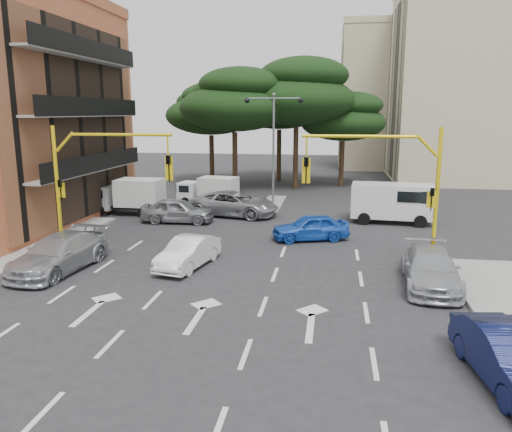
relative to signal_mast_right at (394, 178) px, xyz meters
The scene contains 22 objects.
ground 8.08m from the signal_mast_right, 163.69° to the right, with size 120.00×120.00×0.00m, color #28282B.
median_strip 16.03m from the signal_mast_right, 115.91° to the left, with size 1.40×6.00×0.15m, color gray.
apartment_beige_near 33.22m from the signal_mast_right, 66.34° to the left, with size 20.20×12.15×18.70m.
apartment_beige_far 42.69m from the signal_mast_right, 81.67° to the left, with size 16.20×12.15×16.70m.
pine_left_near 22.98m from the signal_mast_right, 118.29° to the left, with size 9.15×9.15×10.23m.
pine_center 23.13m from the signal_mast_right, 104.66° to the left, with size 9.98×9.98×11.16m.
pine_left_far 27.79m from the signal_mast_right, 119.84° to the left, with size 8.32×8.32×9.30m.
pine_right 24.14m from the signal_mast_right, 94.17° to the left, with size 7.49×7.49×8.37m.
pine_back 28.30m from the signal_mast_right, 106.03° to the left, with size 9.15×9.15×10.23m.
signal_mast_right is the anchor object (origin of this frame).
signal_mast_left 13.61m from the signal_mast_right, behind, with size 5.79×0.37×6.00m.
street_lamp_center 15.65m from the signal_mast_right, 115.91° to the left, with size 4.16×0.36×7.77m.
car_white_hatch 9.35m from the signal_mast_right, 169.94° to the right, with size 1.37×3.94×1.30m, color silver.
car_blue_compact 6.28m from the signal_mast_right, 132.26° to the left, with size 1.61×3.99×1.36m, color blue.
car_silver_wagon 14.51m from the signal_mast_right, 168.30° to the right, with size 2.13×5.23×1.52m, color #9EA0A5.
car_silver_cross_a 13.32m from the signal_mast_right, 132.80° to the left, with size 2.64×5.73×1.59m, color #919298.
car_silver_cross_b 14.08m from the signal_mast_right, 149.30° to the left, with size 1.76×4.38×1.49m, color gray.
car_navy_parked 10.23m from the signal_mast_right, 78.76° to the right, with size 1.50×4.31×1.42m, color #0B123B.
car_silver_parked 4.21m from the signal_mast_right, 62.60° to the right, with size 1.99×4.89×1.42m, color #A9ABB1.
van_white 9.46m from the signal_mast_right, 83.34° to the left, with size 2.18×4.82×2.41m, color silver, non-canonical shape.
box_truck_a 18.37m from the signal_mast_right, 150.45° to the left, with size 2.01×4.78×2.35m, color silver, non-canonical shape.
box_truck_b 17.22m from the signal_mast_right, 131.72° to the left, with size 1.79×4.26×2.10m, color white, non-canonical shape.
Camera 1 is at (4.24, -19.61, 6.59)m, focal length 35.00 mm.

